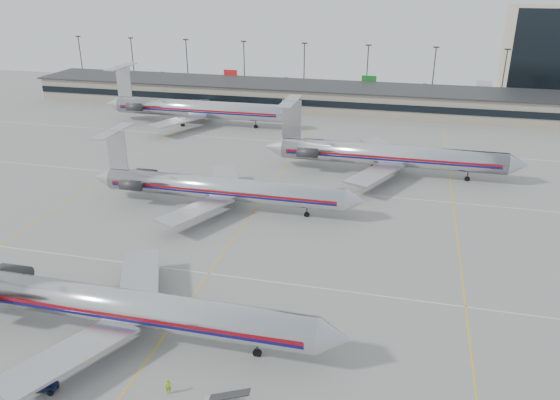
% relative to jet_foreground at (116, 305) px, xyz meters
% --- Properties ---
extents(ground, '(260.00, 260.00, 0.00)m').
position_rel_jet_foreground_xyz_m(ground, '(4.60, 3.40, -3.46)').
color(ground, gray).
rests_on(ground, ground).
extents(apron_markings, '(160.00, 0.15, 0.02)m').
position_rel_jet_foreground_xyz_m(apron_markings, '(4.60, 13.40, -3.45)').
color(apron_markings, silver).
rests_on(apron_markings, ground).
extents(terminal, '(162.00, 17.00, 6.25)m').
position_rel_jet_foreground_xyz_m(terminal, '(4.60, 101.37, -0.30)').
color(terminal, gray).
rests_on(terminal, ground).
extents(light_mast_row, '(163.60, 0.40, 15.28)m').
position_rel_jet_foreground_xyz_m(light_mast_row, '(4.60, 115.40, 5.12)').
color(light_mast_row, '#38383D').
rests_on(light_mast_row, ground).
extents(jet_foreground, '(45.55, 26.82, 11.92)m').
position_rel_jet_foreground_xyz_m(jet_foreground, '(0.00, 0.00, 0.00)').
color(jet_foreground, silver).
rests_on(jet_foreground, ground).
extents(jet_second_row, '(43.88, 25.84, 11.49)m').
position_rel_jet_foreground_xyz_m(jet_second_row, '(-1.10, 32.59, -0.13)').
color(jet_second_row, silver).
rests_on(jet_second_row, ground).
extents(jet_third_row, '(46.49, 28.59, 12.71)m').
position_rel_jet_foreground_xyz_m(jet_third_row, '(22.86, 54.13, 0.23)').
color(jet_third_row, silver).
rests_on(jet_third_row, ground).
extents(jet_back_row, '(48.34, 29.73, 13.22)m').
position_rel_jet_foreground_xyz_m(jet_back_row, '(-23.38, 78.49, 0.38)').
color(jet_back_row, silver).
rests_on(jet_back_row, ground).
extents(tug_left, '(2.13, 1.31, 1.62)m').
position_rel_jet_foreground_xyz_m(tug_left, '(-2.30, -8.95, -2.72)').
color(tug_left, '#091032').
rests_on(tug_left, ground).
extents(ramp_worker_near, '(0.66, 0.64, 1.53)m').
position_rel_jet_foreground_xyz_m(ramp_worker_near, '(8.44, -6.67, -2.70)').
color(ramp_worker_near, '#9EC612').
rests_on(ramp_worker_near, ground).
extents(cone_left, '(0.47, 0.47, 0.53)m').
position_rel_jet_foreground_xyz_m(cone_left, '(-4.88, -7.63, -3.20)').
color(cone_left, '#CD5D06').
rests_on(cone_left, ground).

